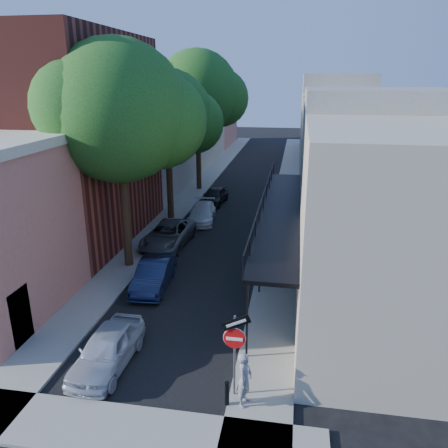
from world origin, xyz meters
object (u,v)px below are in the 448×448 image
at_px(bollard, 227,393).
at_px(oak_mid, 174,118).
at_px(oak_near, 129,114).
at_px(parked_car_b, 154,274).
at_px(parked_car_c, 168,235).
at_px(oak_far, 203,94).
at_px(parked_car_a, 107,349).
at_px(parked_car_e, 215,196).
at_px(sign_post, 235,342).
at_px(parked_car_d, 202,213).
at_px(pedestrian, 245,379).

xyz_separation_m(bollard, oak_mid, (-6.42, 17.73, 6.54)).
height_order(oak_near, parked_car_b, oak_near).
xyz_separation_m(oak_near, parked_car_c, (0.77, 3.05, -7.19)).
bearing_deg(oak_far, oak_mid, -90.41).
bearing_deg(parked_car_a, parked_car_b, 94.30).
xyz_separation_m(parked_car_a, parked_car_c, (-1.20, 11.46, 0.02)).
relative_size(oak_far, parked_car_e, 3.07).
relative_size(oak_mid, parked_car_e, 2.63).
bearing_deg(bollard, oak_far, 103.35).
bearing_deg(parked_car_e, parked_car_b, -85.02).
distance_m(sign_post, oak_far, 27.80).
height_order(oak_mid, parked_car_d, oak_mid).
xyz_separation_m(oak_far, parked_car_a, (1.95, -25.42, -7.59)).
relative_size(sign_post, parked_car_a, 0.76).
bearing_deg(parked_car_b, parked_car_d, 85.39).
relative_size(bollard, parked_car_c, 0.16).
bearing_deg(parked_car_b, oak_mid, 95.34).
relative_size(parked_car_d, parked_car_e, 1.10).
bearing_deg(oak_far, sign_post, -76.09).
height_order(bollard, pedestrian, pedestrian).
relative_size(bollard, parked_car_e, 0.21).
relative_size(sign_post, bollard, 3.74).
distance_m(parked_car_b, parked_car_c, 5.49).
bearing_deg(oak_far, oak_near, -90.04).
distance_m(oak_near, oak_mid, 8.01).
distance_m(sign_post, oak_near, 12.77).
relative_size(oak_mid, parked_car_a, 2.60).
height_order(oak_far, parked_car_e, oak_far).
bearing_deg(pedestrian, oak_near, 45.95).
relative_size(oak_far, parked_car_a, 3.04).
bearing_deg(oak_near, parked_car_a, -76.84).
bearing_deg(parked_car_b, parked_car_c, 95.26).
distance_m(sign_post, oak_mid, 19.14).
bearing_deg(parked_car_c, oak_far, 95.91).
distance_m(bollard, parked_car_e, 22.74).
distance_m(parked_car_d, pedestrian, 18.31).
distance_m(oak_far, parked_car_d, 11.98).
distance_m(bollard, oak_mid, 19.96).
bearing_deg(parked_car_c, oak_near, -101.32).
bearing_deg(parked_car_e, pedestrian, -71.56).
xyz_separation_m(oak_mid, oak_far, (0.06, 9.04, 1.20)).
relative_size(oak_near, parked_car_a, 2.91).
bearing_deg(parked_car_a, bollard, -15.69).
relative_size(oak_mid, parked_car_b, 2.53).
height_order(parked_car_d, parked_car_e, parked_car_e).
xyz_separation_m(bollard, parked_car_a, (-4.40, 1.35, 0.15)).
relative_size(bollard, oak_near, 0.07).
height_order(bollard, parked_car_b, parked_car_b).
bearing_deg(parked_car_e, parked_car_c, -90.64).
bearing_deg(parked_car_b, parked_car_e, 85.49).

